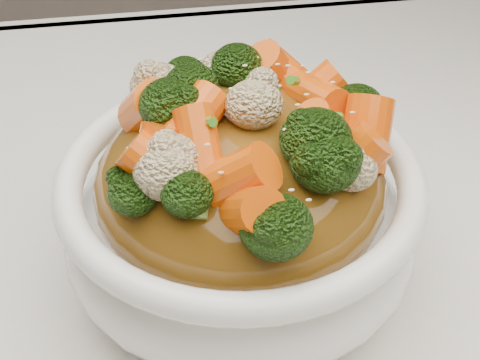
{
  "coord_description": "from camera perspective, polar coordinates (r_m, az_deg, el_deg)",
  "views": [
    {
      "loc": [
        -0.07,
        -0.33,
        1.11
      ],
      "look_at": [
        -0.01,
        0.02,
        0.83
      ],
      "focal_mm": 55.0,
      "sensor_mm": 36.0,
      "label": 1
    }
  ],
  "objects": [
    {
      "name": "carrots",
      "position": [
        0.41,
        0.0,
        6.65
      ],
      "size": [
        0.18,
        0.18,
        0.05
      ],
      "primitive_type": null,
      "rotation": [
        0.0,
        0.0,
        0.01
      ],
      "color": "#E25507",
      "rests_on": "sauce_base"
    },
    {
      "name": "sesame_seeds",
      "position": [
        0.41,
        0.0,
        6.78
      ],
      "size": [
        0.16,
        0.16,
        0.01
      ],
      "primitive_type": null,
      "rotation": [
        0.0,
        0.0,
        0.01
      ],
      "color": "beige",
      "rests_on": "sauce_base"
    },
    {
      "name": "cauliflower",
      "position": [
        0.41,
        0.0,
        6.29
      ],
      "size": [
        0.18,
        0.18,
        0.04
      ],
      "primitive_type": null,
      "rotation": [
        0.0,
        0.0,
        0.01
      ],
      "color": "beige",
      "rests_on": "sauce_base"
    },
    {
      "name": "tablecloth",
      "position": [
        0.51,
        1.86,
        -9.54
      ],
      "size": [
        1.2,
        0.8,
        0.04
      ],
      "primitive_type": "cube",
      "color": "silver",
      "rests_on": "dining_table"
    },
    {
      "name": "sauce_base",
      "position": [
        0.45,
        0.0,
        -0.31
      ],
      "size": [
        0.18,
        0.18,
        0.1
      ],
      "primitive_type": "ellipsoid",
      "rotation": [
        0.0,
        0.0,
        0.01
      ],
      "color": "brown",
      "rests_on": "bowl"
    },
    {
      "name": "bowl",
      "position": [
        0.47,
        0.0,
        -3.19
      ],
      "size": [
        0.23,
        0.23,
        0.09
      ],
      "primitive_type": null,
      "rotation": [
        0.0,
        0.0,
        0.01
      ],
      "color": "white",
      "rests_on": "tablecloth"
    },
    {
      "name": "broccoli",
      "position": [
        0.41,
        0.0,
        6.53
      ],
      "size": [
        0.18,
        0.18,
        0.05
      ],
      "primitive_type": null,
      "rotation": [
        0.0,
        0.0,
        0.01
      ],
      "color": "black",
      "rests_on": "sauce_base"
    },
    {
      "name": "scallions",
      "position": [
        0.41,
        0.0,
        6.78
      ],
      "size": [
        0.13,
        0.13,
        0.02
      ],
      "primitive_type": null,
      "rotation": [
        0.0,
        0.0,
        0.01
      ],
      "color": "#3F891F",
      "rests_on": "sauce_base"
    }
  ]
}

